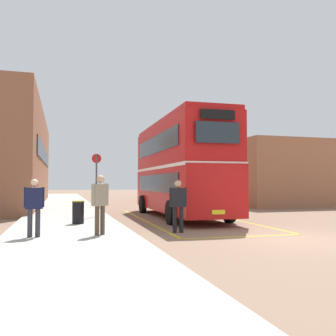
# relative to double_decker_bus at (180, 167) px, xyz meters

# --- Properties ---
(ground_plane) EXTENTS (135.60, 135.60, 0.00)m
(ground_plane) POSITION_rel_double_decker_bus_xyz_m (1.04, 6.51, -2.51)
(ground_plane) COLOR #846651
(sidewalk_left) EXTENTS (4.00, 57.60, 0.14)m
(sidewalk_left) POSITION_rel_double_decker_bus_xyz_m (-5.46, 8.91, -2.44)
(sidewalk_left) COLOR #B2ADA3
(sidewalk_left) RESTS_ON ground
(brick_building_left) EXTENTS (6.25, 23.16, 7.09)m
(brick_building_left) POSITION_rel_double_decker_bus_xyz_m (-10.15, 12.85, 1.03)
(brick_building_left) COLOR brown
(brick_building_left) RESTS_ON ground
(depot_building_right) EXTENTS (8.86, 13.99, 4.85)m
(depot_building_right) POSITION_rel_double_decker_bus_xyz_m (10.94, 10.77, -0.09)
(depot_building_right) COLOR #9E6647
(depot_building_right) RESTS_ON ground
(double_decker_bus) EXTENTS (3.04, 10.02, 4.75)m
(double_decker_bus) POSITION_rel_double_decker_bus_xyz_m (0.00, 0.00, 0.00)
(double_decker_bus) COLOR black
(double_decker_bus) RESTS_ON ground
(single_deck_bus) EXTENTS (3.09, 9.15, 3.02)m
(single_deck_bus) POSITION_rel_double_decker_bus_xyz_m (4.20, 19.87, -0.87)
(single_deck_bus) COLOR black
(single_deck_bus) RESTS_ON ground
(pedestrian_boarding) EXTENTS (0.59, 0.32, 1.81)m
(pedestrian_boarding) POSITION_rel_double_decker_bus_xyz_m (-1.85, -5.46, -1.45)
(pedestrian_boarding) COLOR black
(pedestrian_boarding) RESTS_ON ground
(pedestrian_waiting_near) EXTENTS (0.53, 0.50, 1.80)m
(pedestrian_waiting_near) POSITION_rel_double_decker_bus_xyz_m (-4.59, -6.26, -1.31)
(pedestrian_waiting_near) COLOR #473828
(pedestrian_waiting_near) RESTS_ON sidewalk_left
(pedestrian_waiting_far) EXTENTS (0.57, 0.24, 1.69)m
(pedestrian_waiting_far) POSITION_rel_double_decker_bus_xyz_m (-6.47, -6.19, -1.40)
(pedestrian_waiting_far) COLOR #2D2D38
(pedestrian_waiting_far) RESTS_ON sidewalk_left
(litter_bin) EXTENTS (0.47, 0.47, 0.88)m
(litter_bin) POSITION_rel_double_decker_bus_xyz_m (-5.08, -2.91, -1.93)
(litter_bin) COLOR black
(litter_bin) RESTS_ON sidewalk_left
(bus_stop_sign) EXTENTS (0.44, 0.08, 2.94)m
(bus_stop_sign) POSITION_rel_double_decker_bus_xyz_m (-4.14, -0.12, -0.62)
(bus_stop_sign) COLOR #4C4C51
(bus_stop_sign) RESTS_ON sidewalk_left
(bay_marking_yellow) EXTENTS (4.51, 12.05, 0.01)m
(bay_marking_yellow) POSITION_rel_double_decker_bus_xyz_m (-0.02, -1.89, -2.51)
(bay_marking_yellow) COLOR gold
(bay_marking_yellow) RESTS_ON ground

